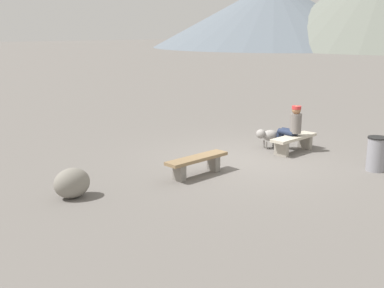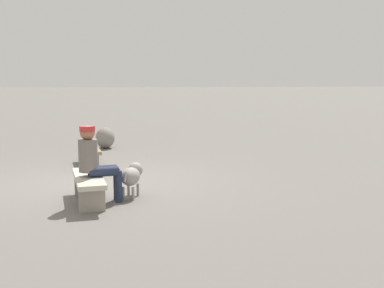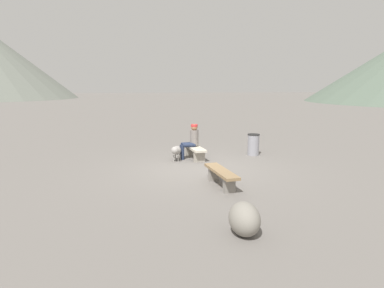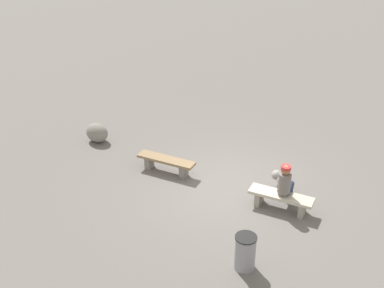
# 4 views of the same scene
# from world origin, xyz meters

# --- Properties ---
(ground) EXTENTS (210.00, 210.00, 0.06)m
(ground) POSITION_xyz_m (0.00, 0.00, -0.03)
(ground) COLOR slate
(bench_left) EXTENTS (1.64, 0.57, 0.43)m
(bench_left) POSITION_xyz_m (-1.73, -0.26, 0.30)
(bench_left) COLOR gray
(bench_left) RESTS_ON ground
(bench_right) EXTENTS (1.57, 0.61, 0.43)m
(bench_right) POSITION_xyz_m (1.53, -0.12, 0.30)
(bench_right) COLOR gray
(bench_right) RESTS_ON ground
(seated_person) EXTENTS (0.38, 0.66, 1.22)m
(seated_person) POSITION_xyz_m (1.56, -0.01, 0.70)
(seated_person) COLOR slate
(seated_person) RESTS_ON ground
(dog) EXTENTS (0.70, 0.43, 0.54)m
(dog) POSITION_xyz_m (1.25, 0.56, 0.36)
(dog) COLOR gray
(dog) RESTS_ON ground
(trash_bin) EXTENTS (0.44, 0.44, 0.79)m
(trash_bin) POSITION_xyz_m (1.77, -2.37, 0.40)
(trash_bin) COLOR gray
(trash_bin) RESTS_ON ground
(boulder) EXTENTS (0.73, 0.55, 0.59)m
(boulder) POSITION_xyz_m (-4.50, 0.02, 0.29)
(boulder) COLOR gray
(boulder) RESTS_ON ground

